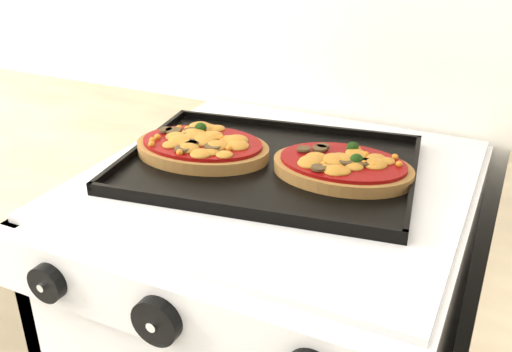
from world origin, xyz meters
The scene contains 6 objects.
control_panel centered at (-0.03, 1.39, 0.85)m, with size 0.60×0.02×0.09m, color silver.
knob_left centered at (-0.22, 1.37, 0.85)m, with size 0.05×0.05×0.02m, color black.
knob_center centered at (-0.04, 1.37, 0.85)m, with size 0.06×0.06×0.02m, color black.
baking_tray centered at (-0.05, 1.71, 0.92)m, with size 0.47×0.35×0.02m, color black.
pizza_left centered at (-0.17, 1.69, 0.94)m, with size 0.23×0.16×0.03m, color olive, non-canonical shape.
pizza_right centered at (0.07, 1.72, 0.94)m, with size 0.22×0.15×0.03m, color olive, non-canonical shape.
Camera 1 is at (0.30, 0.93, 1.31)m, focal length 40.00 mm.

